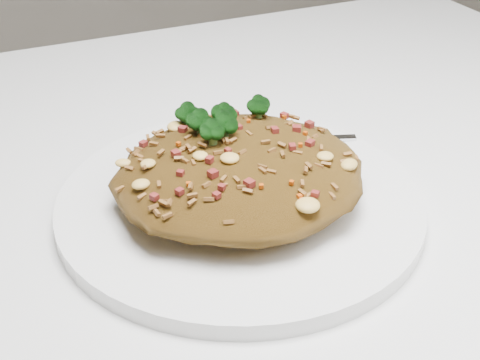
# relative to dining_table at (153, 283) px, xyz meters

# --- Properties ---
(dining_table) EXTENTS (1.20, 0.80, 0.75)m
(dining_table) POSITION_rel_dining_table_xyz_m (0.00, 0.00, 0.00)
(dining_table) COLOR silver
(dining_table) RESTS_ON ground
(plate) EXTENTS (0.30, 0.30, 0.01)m
(plate) POSITION_rel_dining_table_xyz_m (0.07, -0.04, 0.10)
(plate) COLOR white
(plate) RESTS_ON dining_table
(fried_rice) EXTENTS (0.20, 0.18, 0.07)m
(fried_rice) POSITION_rel_dining_table_xyz_m (0.07, -0.04, 0.13)
(fried_rice) COLOR brown
(fried_rice) RESTS_ON plate
(fork) EXTENTS (0.16, 0.07, 0.00)m
(fork) POSITION_rel_dining_table_xyz_m (0.14, 0.02, 0.11)
(fork) COLOR silver
(fork) RESTS_ON plate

